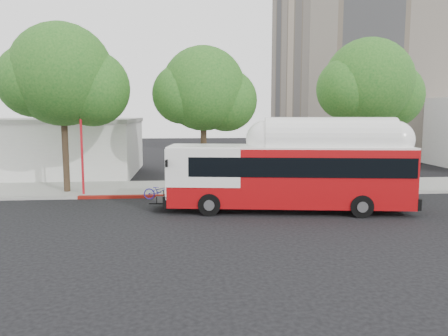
# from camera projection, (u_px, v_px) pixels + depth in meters

# --- Properties ---
(ground) EXTENTS (120.00, 120.00, 0.00)m
(ground) POSITION_uv_depth(u_px,v_px,m) (230.00, 212.00, 20.78)
(ground) COLOR black
(ground) RESTS_ON ground
(sidewalk) EXTENTS (60.00, 5.00, 0.15)m
(sidewalk) POSITION_uv_depth(u_px,v_px,m) (220.00, 187.00, 27.20)
(sidewalk) COLOR gray
(sidewalk) RESTS_ON ground
(curb_strip) EXTENTS (60.00, 0.30, 0.15)m
(curb_strip) POSITION_uv_depth(u_px,v_px,m) (223.00, 195.00, 24.63)
(curb_strip) COLOR gray
(curb_strip) RESTS_ON ground
(red_curb_segment) EXTENTS (10.00, 0.32, 0.16)m
(red_curb_segment) POSITION_uv_depth(u_px,v_px,m) (170.00, 196.00, 24.38)
(red_curb_segment) COLOR maroon
(red_curb_segment) RESTS_ON ground
(street_tree_left) EXTENTS (6.67, 5.80, 9.74)m
(street_tree_left) POSITION_uv_depth(u_px,v_px,m) (71.00, 79.00, 24.74)
(street_tree_left) COLOR #2D2116
(street_tree_left) RESTS_ON ground
(street_tree_mid) EXTENTS (5.75, 5.00, 8.62)m
(street_tree_mid) POSITION_uv_depth(u_px,v_px,m) (210.00, 92.00, 25.97)
(street_tree_mid) COLOR #2D2116
(street_tree_mid) RESTS_ON ground
(street_tree_right) EXTENTS (6.21, 5.40, 9.18)m
(street_tree_right) POSITION_uv_depth(u_px,v_px,m) (375.00, 87.00, 26.55)
(street_tree_right) COLOR #2D2116
(street_tree_right) RESTS_ON ground
(low_commercial_bldg) EXTENTS (16.20, 10.20, 4.25)m
(low_commercial_bldg) POSITION_uv_depth(u_px,v_px,m) (29.00, 146.00, 33.20)
(low_commercial_bldg) COLOR silver
(low_commercial_bldg) RESTS_ON ground
(transit_bus) EXTENTS (12.40, 3.97, 3.61)m
(transit_bus) POSITION_uv_depth(u_px,v_px,m) (290.00, 176.00, 20.80)
(transit_bus) COLOR #9D0A0E
(transit_bus) RESTS_ON ground
(signal_pole) EXTENTS (0.13, 0.45, 4.73)m
(signal_pole) POSITION_uv_depth(u_px,v_px,m) (82.00, 154.00, 24.32)
(signal_pole) COLOR red
(signal_pole) RESTS_ON ground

